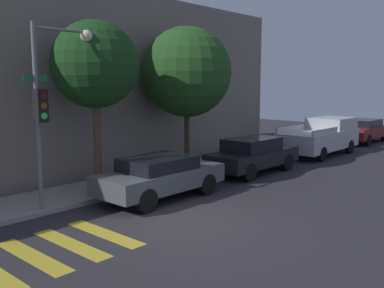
{
  "coord_description": "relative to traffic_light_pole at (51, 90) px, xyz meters",
  "views": [
    {
      "loc": [
        -7.89,
        -7.49,
        3.64
      ],
      "look_at": [
        2.85,
        2.1,
        1.6
      ],
      "focal_mm": 40.0,
      "sensor_mm": 36.0,
      "label": 1
    }
  ],
  "objects": [
    {
      "name": "sedan_near_corner",
      "position": [
        2.94,
        -1.27,
        -2.71
      ],
      "size": [
        4.32,
        1.82,
        1.36
      ],
      "color": "#4C5156",
      "rests_on": "ground"
    },
    {
      "name": "crosswalk",
      "position": [
        -1.63,
        -2.57,
        -3.45
      ],
      "size": [
        3.26,
        2.6,
        0.0
      ],
      "color": "gold",
      "rests_on": "ground"
    },
    {
      "name": "pickup_truck",
      "position": [
        14.5,
        -1.27,
        -2.5
      ],
      "size": [
        5.31,
        2.13,
        1.85
      ],
      "color": "#BCBCC1",
      "rests_on": "ground"
    },
    {
      "name": "sidewalk",
      "position": [
        1.6,
        1.0,
        -3.38
      ],
      "size": [
        26.0,
        2.34,
        0.14
      ],
      "primitive_type": "cube",
      "color": "gray",
      "rests_on": "ground"
    },
    {
      "name": "sedan_far_end",
      "position": [
        20.48,
        -1.27,
        -2.66
      ],
      "size": [
        4.68,
        1.74,
        1.46
      ],
      "color": "maroon",
      "rests_on": "ground"
    },
    {
      "name": "tree_near_corner",
      "position": [
        2.16,
        0.92,
        0.79
      ],
      "size": [
        2.87,
        2.87,
        5.69
      ],
      "color": "brown",
      "rests_on": "ground"
    },
    {
      "name": "tree_midblock",
      "position": [
        6.59,
        0.92,
        0.64
      ],
      "size": [
        3.63,
        3.63,
        5.92
      ],
      "color": "#42301E",
      "rests_on": "ground"
    },
    {
      "name": "building_row",
      "position": [
        1.6,
        5.57,
        0.18
      ],
      "size": [
        26.0,
        6.0,
        7.26
      ],
      "primitive_type": "cube",
      "color": "slate",
      "rests_on": "ground"
    },
    {
      "name": "ground_plane",
      "position": [
        1.6,
        -3.37,
        -3.45
      ],
      "size": [
        60.0,
        60.0,
        0.0
      ],
      "primitive_type": "plane",
      "color": "#2D2B30"
    },
    {
      "name": "traffic_light_pole",
      "position": [
        0.0,
        0.0,
        0.0
      ],
      "size": [
        2.21,
        0.56,
        5.28
      ],
      "color": "slate",
      "rests_on": "ground"
    },
    {
      "name": "sedan_middle",
      "position": [
        8.18,
        -1.27,
        -2.67
      ],
      "size": [
        4.51,
        1.75,
        1.46
      ],
      "color": "black",
      "rests_on": "ground"
    }
  ]
}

